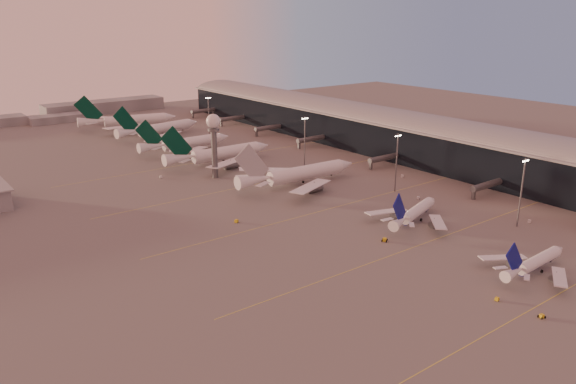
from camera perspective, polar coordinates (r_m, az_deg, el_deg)
ground at (r=171.09m, az=12.07°, el=-7.71°), size 700.00×700.00×0.00m
taxiway_markings at (r=227.00m, az=6.37°, el=-1.02°), size 180.00×185.25×0.02m
terminal at (r=314.96m, az=9.94°, el=6.06°), size 57.00×362.00×23.04m
radar_tower at (r=256.76m, az=-7.56°, el=5.96°), size 6.40×6.40×31.10m
mast_a at (r=211.62m, az=22.65°, el=0.21°), size 3.60×0.56×25.00m
mast_b at (r=239.93m, az=10.98°, el=3.20°), size 3.60×0.56×25.00m
mast_c at (r=275.19m, az=1.71°, el=5.35°), size 3.60×0.56×25.00m
mast_d at (r=347.36m, az=-8.05°, el=7.75°), size 3.60×0.56×25.00m
distant_horizon at (r=446.13m, az=-21.26°, el=7.61°), size 165.00×37.50×9.00m
narrowbody_near at (r=179.28m, az=23.78°, el=-6.75°), size 33.82×26.98×13.21m
narrowbody_mid at (r=207.98m, az=12.74°, el=-2.22°), size 37.39×29.35×15.11m
widebody_white at (r=247.09m, az=1.10°, el=1.56°), size 62.62×50.08×22.01m
greentail_a at (r=285.46m, az=-6.97°, el=3.65°), size 60.88×49.19×22.12m
greentail_b at (r=314.02m, az=-10.30°, el=4.71°), size 55.85×45.12×20.29m
greentail_c at (r=356.36m, az=-12.93°, el=6.11°), size 59.47×47.64×21.75m
greentail_d at (r=387.44m, az=-15.86°, el=6.82°), size 63.67×50.89×23.43m
gsv_truck_a at (r=160.08m, az=20.56°, el=-9.95°), size 5.04×2.12×1.99m
gsv_tug_near at (r=155.86m, az=24.37°, el=-11.43°), size 2.56×3.59×0.94m
gsv_catering_a at (r=220.99m, az=23.38°, el=-2.36°), size 5.57×3.68×4.21m
gsv_tug_mid at (r=189.55m, az=9.79°, el=-4.81°), size 4.15×4.65×1.14m
gsv_truck_b at (r=235.27m, az=13.13°, el=-0.42°), size 5.85×4.09×2.23m
gsv_truck_c at (r=204.36m, az=-5.20°, el=-2.76°), size 6.17×4.27×2.35m
gsv_catering_b at (r=264.89m, az=11.59°, el=1.97°), size 6.16×3.96×4.67m
gsv_truck_d at (r=265.15m, az=-12.85°, el=1.65°), size 2.59×6.09×2.40m
gsv_tug_hangar at (r=315.17m, az=-3.87°, el=4.43°), size 4.16×3.67×1.02m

